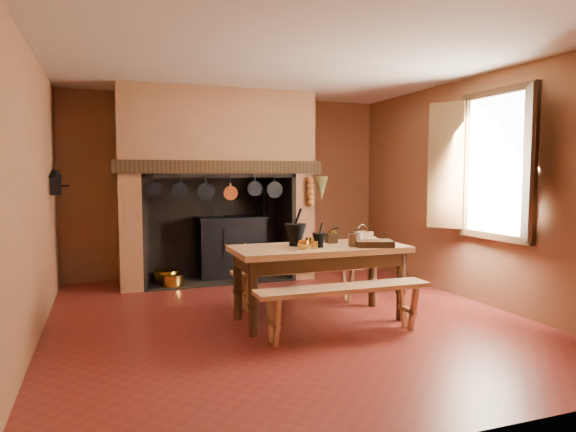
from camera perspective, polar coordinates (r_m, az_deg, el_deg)
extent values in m
plane|color=maroon|center=(5.78, -0.08, -11.31)|extent=(5.50, 5.50, 0.00)
plane|color=silver|center=(5.68, -0.09, 16.95)|extent=(5.50, 5.50, 0.00)
cube|color=brown|center=(8.20, -6.56, 3.32)|extent=(5.00, 0.02, 2.80)
cube|color=brown|center=(5.27, -26.62, 2.09)|extent=(0.02, 5.50, 2.80)
cube|color=brown|center=(6.82, 20.14, 2.79)|extent=(0.02, 5.50, 2.80)
cube|color=brown|center=(3.11, 17.18, 0.88)|extent=(5.00, 0.02, 2.80)
cube|color=brown|center=(7.54, -17.33, 3.02)|extent=(0.30, 0.90, 2.80)
cube|color=brown|center=(8.04, 0.79, 3.33)|extent=(0.30, 0.90, 2.80)
cube|color=brown|center=(7.72, -8.05, 9.17)|extent=(2.20, 0.90, 1.20)
cube|color=black|center=(7.30, -7.36, 5.42)|extent=(2.95, 0.22, 0.18)
cube|color=black|center=(8.14, -8.53, -0.94)|extent=(2.20, 0.06, 1.60)
cube|color=black|center=(7.86, -7.86, -6.97)|extent=(2.20, 0.90, 0.02)
cube|color=black|center=(7.98, -6.36, -3.56)|extent=(1.00, 0.50, 0.90)
cube|color=black|center=(7.90, -6.36, -0.21)|extent=(1.04, 0.54, 0.04)
cube|color=black|center=(7.71, -5.92, -3.10)|extent=(0.35, 0.02, 0.45)
cylinder|color=black|center=(8.05, -2.59, 2.25)|extent=(0.10, 0.10, 0.70)
cylinder|color=gold|center=(7.66, -6.97, -3.16)|extent=(0.03, 0.03, 0.03)
cylinder|color=gold|center=(7.73, -4.80, -3.07)|extent=(0.03, 0.03, 0.03)
cylinder|color=gold|center=(7.72, -13.36, -6.57)|extent=(0.40, 0.40, 0.20)
cylinder|color=gold|center=(7.49, -12.76, -7.00)|extent=(0.34, 0.34, 0.18)
cube|color=black|center=(7.81, -14.91, -6.64)|extent=(0.18, 0.18, 0.16)
cone|color=olive|center=(7.66, 3.74, 3.10)|extent=(0.20, 0.20, 0.35)
cube|color=white|center=(6.50, 22.35, 5.28)|extent=(0.02, 1.00, 1.60)
cube|color=#3C2813|center=(6.55, 22.39, 12.66)|extent=(0.08, 1.16, 0.08)
cube|color=#3C2813|center=(6.52, 21.92, -2.10)|extent=(0.08, 1.16, 0.08)
cube|color=#3C2813|center=(5.85, 25.14, 5.29)|extent=(0.29, 0.39, 1.60)
cube|color=#3C2813|center=(6.88, 17.11, 5.38)|extent=(0.29, 0.39, 1.60)
cube|color=black|center=(6.81, -24.41, 3.07)|extent=(0.12, 0.12, 0.22)
cone|color=black|center=(6.81, -24.46, 4.33)|extent=(0.16, 0.16, 0.10)
cylinder|color=black|center=(6.80, -23.66, 3.10)|extent=(0.12, 0.02, 0.02)
cube|color=tan|center=(5.58, 3.49, -3.66)|extent=(1.88, 0.84, 0.06)
cube|color=#3C2813|center=(5.60, 3.49, -4.72)|extent=(1.75, 0.71, 0.15)
cylinder|color=#3C2813|center=(5.10, -3.88, -9.14)|extent=(0.09, 0.09, 0.75)
cylinder|color=#3C2813|center=(5.77, 12.44, -7.61)|extent=(0.09, 0.09, 0.75)
cylinder|color=#3C2813|center=(5.69, -5.62, -7.69)|extent=(0.09, 0.09, 0.75)
cylinder|color=#3C2813|center=(6.29, 9.39, -6.52)|extent=(0.09, 0.09, 0.75)
cube|color=tan|center=(5.08, 6.25, -7.99)|extent=(1.78, 0.31, 0.04)
cube|color=tan|center=(6.22, 1.16, -6.02)|extent=(1.62, 0.28, 0.04)
cylinder|color=black|center=(5.57, 0.84, -3.12)|extent=(0.14, 0.14, 0.04)
cone|color=black|center=(5.56, 0.84, -1.89)|extent=(0.24, 0.24, 0.20)
cylinder|color=black|center=(5.55, 1.12, -0.13)|extent=(0.10, 0.04, 0.20)
cylinder|color=black|center=(5.48, 3.47, -3.35)|extent=(0.09, 0.09, 0.03)
cone|color=black|center=(5.47, 3.48, -2.55)|extent=(0.16, 0.16, 0.13)
cylinder|color=black|center=(5.46, 3.66, -1.39)|extent=(0.06, 0.04, 0.13)
cube|color=#3C2813|center=(5.82, 4.84, -2.44)|extent=(0.12, 0.12, 0.11)
cylinder|color=gold|center=(5.82, 4.84, -1.75)|extent=(0.09, 0.09, 0.03)
cylinder|color=black|center=(5.83, 5.27, -1.40)|extent=(0.10, 0.02, 0.03)
cylinder|color=gold|center=(5.38, 2.96, -3.19)|extent=(0.10, 0.10, 0.08)
cylinder|color=gold|center=(5.61, 2.36, -2.84)|extent=(0.08, 0.08, 0.09)
imported|color=beige|center=(5.92, 8.21, -2.58)|extent=(0.31, 0.31, 0.07)
cylinder|color=#55351F|center=(5.58, 7.28, -2.67)|extent=(0.12, 0.12, 0.14)
cylinder|color=beige|center=(5.60, 7.81, -2.56)|extent=(0.09, 0.09, 0.15)
cube|color=#482A15|center=(5.90, 8.19, -2.33)|extent=(0.26, 0.23, 0.12)
torus|color=#482A15|center=(5.90, 8.20, -1.74)|extent=(0.17, 0.08, 0.18)
cube|color=#3C2813|center=(5.60, 9.53, -3.02)|extent=(0.46, 0.39, 0.07)
imported|color=gold|center=(5.31, 1.69, -3.25)|extent=(0.14, 0.14, 0.09)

